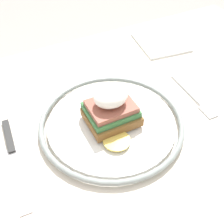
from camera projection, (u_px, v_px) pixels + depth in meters
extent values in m
cube|color=beige|center=(115.00, 137.00, 0.52)|extent=(1.06, 0.67, 0.03)
cylinder|color=beige|center=(188.00, 109.00, 1.11)|extent=(0.06, 0.06, 0.71)
cylinder|color=white|center=(112.00, 124.00, 0.52)|extent=(0.24, 0.24, 0.01)
torus|color=gray|center=(112.00, 122.00, 0.52)|extent=(0.27, 0.27, 0.01)
cube|color=brown|center=(112.00, 117.00, 0.51)|extent=(0.09, 0.08, 0.02)
cube|color=#38703D|center=(112.00, 109.00, 0.50)|extent=(0.09, 0.07, 0.01)
cube|color=brown|center=(112.00, 106.00, 0.49)|extent=(0.08, 0.06, 0.01)
ellipsoid|color=white|center=(113.00, 96.00, 0.48)|extent=(0.06, 0.05, 0.03)
cylinder|color=#E5C656|center=(117.00, 140.00, 0.48)|extent=(0.05, 0.05, 0.00)
cube|color=silver|center=(187.00, 90.00, 0.59)|extent=(0.01, 0.11, 0.00)
cube|color=silver|center=(208.00, 111.00, 0.55)|extent=(0.02, 0.04, 0.00)
cube|color=#2D2D2D|center=(9.00, 136.00, 0.50)|extent=(0.02, 0.08, 0.01)
cube|color=silver|center=(18.00, 179.00, 0.44)|extent=(0.03, 0.13, 0.00)
cube|color=white|center=(161.00, 42.00, 0.73)|extent=(0.13, 0.15, 0.01)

